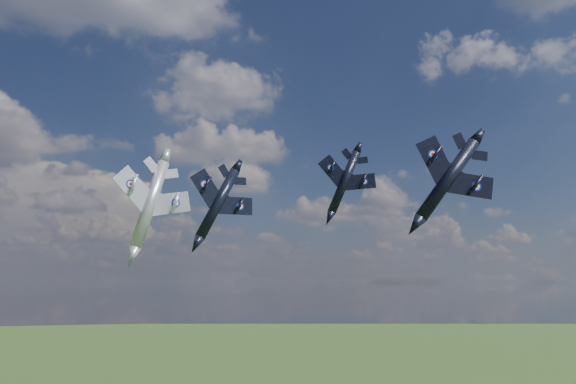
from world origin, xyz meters
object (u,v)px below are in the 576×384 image
object	(u,v)px
jet_right_navy	(448,180)
jet_high_navy	(344,182)
jet_lead_navy	(218,203)
jet_left_silver	(150,204)

from	to	relation	value
jet_right_navy	jet_high_navy	bearing A→B (deg)	108.89
jet_right_navy	jet_high_navy	xyz separation A→B (m)	(-2.87, 24.99, 3.95)
jet_lead_navy	jet_left_silver	world-z (taller)	jet_lead_navy
jet_lead_navy	jet_high_navy	distance (m)	24.16
jet_left_silver	jet_high_navy	bearing A→B (deg)	-10.04
jet_high_navy	jet_left_silver	bearing A→B (deg)	-152.49
jet_high_navy	jet_lead_navy	bearing A→B (deg)	-138.56
jet_lead_navy	jet_high_navy	size ratio (longest dim) A/B	0.97
jet_lead_navy	jet_right_navy	world-z (taller)	jet_right_navy
jet_lead_navy	jet_left_silver	size ratio (longest dim) A/B	0.83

